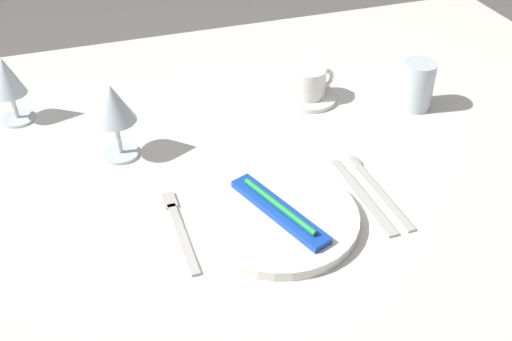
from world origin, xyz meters
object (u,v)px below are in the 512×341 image
(spoon_soup, at_px, (371,182))
(wine_glass_centre, at_px, (7,80))
(coffee_cup_left, at_px, (309,82))
(drink_tumbler, at_px, (416,88))
(dinner_knife, at_px, (363,197))
(dinner_plate, at_px, (279,218))
(wine_glass_left, at_px, (113,107))
(toothbrush_package, at_px, (279,210))
(fork_outer, at_px, (179,227))

(spoon_soup, relative_size, wine_glass_centre, 1.57)
(coffee_cup_left, distance_m, drink_tumbler, 0.23)
(coffee_cup_left, xyz_separation_m, wine_glass_centre, (-0.60, 0.11, 0.05))
(coffee_cup_left, bearing_deg, dinner_knife, -96.16)
(spoon_soup, bearing_deg, coffee_cup_left, 88.95)
(dinner_plate, bearing_deg, coffee_cup_left, 61.01)
(wine_glass_centre, relative_size, wine_glass_left, 0.94)
(wine_glass_left, bearing_deg, dinner_plate, -51.02)
(spoon_soup, distance_m, drink_tumbler, 0.30)
(toothbrush_package, height_order, spoon_soup, toothbrush_package)
(toothbrush_package, xyz_separation_m, spoon_soup, (0.19, 0.05, -0.02))
(fork_outer, relative_size, spoon_soup, 0.91)
(dinner_knife, relative_size, drink_tumbler, 2.11)
(drink_tumbler, bearing_deg, dinner_knife, -134.41)
(fork_outer, height_order, dinner_knife, same)
(toothbrush_package, bearing_deg, wine_glass_centre, 131.15)
(wine_glass_left, bearing_deg, wine_glass_centre, 133.99)
(wine_glass_left, relative_size, drink_tumbler, 1.45)
(spoon_soup, bearing_deg, fork_outer, -178.48)
(toothbrush_package, xyz_separation_m, wine_glass_left, (-0.22, 0.27, 0.08))
(dinner_plate, relative_size, spoon_soup, 1.20)
(spoon_soup, bearing_deg, dinner_plate, -166.68)
(fork_outer, relative_size, drink_tumbler, 1.96)
(fork_outer, bearing_deg, dinner_knife, -4.57)
(spoon_soup, height_order, drink_tumbler, drink_tumbler)
(toothbrush_package, xyz_separation_m, coffee_cup_left, (0.20, 0.36, 0.02))
(dinner_knife, bearing_deg, coffee_cup_left, 83.84)
(dinner_plate, bearing_deg, dinner_knife, 3.75)
(fork_outer, bearing_deg, toothbrush_package, -12.71)
(fork_outer, bearing_deg, wine_glass_centre, 119.87)
(dinner_knife, height_order, wine_glass_left, wine_glass_left)
(wine_glass_left, bearing_deg, fork_outer, -75.60)
(toothbrush_package, relative_size, coffee_cup_left, 2.14)
(dinner_plate, relative_size, wine_glass_centre, 1.88)
(fork_outer, bearing_deg, drink_tumbler, 21.33)
(spoon_soup, bearing_deg, drink_tumbler, 45.23)
(dinner_plate, xyz_separation_m, wine_glass_left, (-0.22, 0.27, 0.10))
(dinner_plate, relative_size, drink_tumbler, 2.57)
(spoon_soup, relative_size, drink_tumbler, 2.14)
(coffee_cup_left, bearing_deg, fork_outer, -138.14)
(wine_glass_left, bearing_deg, toothbrush_package, -51.02)
(spoon_soup, bearing_deg, dinner_knife, -132.18)
(coffee_cup_left, distance_m, wine_glass_centre, 0.62)
(coffee_cup_left, bearing_deg, wine_glass_left, -168.68)
(spoon_soup, xyz_separation_m, wine_glass_centre, (-0.60, 0.42, 0.09))
(fork_outer, distance_m, wine_glass_left, 0.27)
(fork_outer, distance_m, drink_tumbler, 0.60)
(fork_outer, distance_m, spoon_soup, 0.35)
(toothbrush_package, xyz_separation_m, dinner_knife, (0.16, 0.01, -0.02))
(wine_glass_centre, bearing_deg, coffee_cup_left, -10.18)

